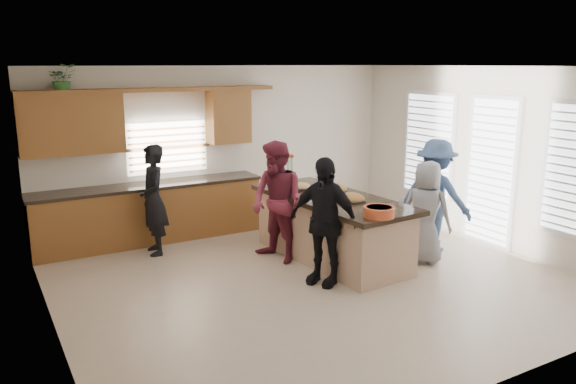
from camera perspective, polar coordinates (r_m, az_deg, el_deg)
floor at (r=7.69m, az=2.58°, el=-8.71°), size 6.50×6.50×0.00m
room_shell at (r=7.21m, az=2.73°, el=5.47°), size 6.52×6.02×2.81m
back_cabinetry at (r=9.28m, az=-14.28°, el=0.57°), size 4.08×0.66×2.46m
right_wall_glazing at (r=9.32m, az=20.13°, el=2.92°), size 0.06×4.00×2.25m
island at (r=8.29m, az=4.46°, el=-3.80°), size 1.33×2.77×0.95m
platter_front at (r=7.91m, az=6.42°, el=-0.73°), size 0.43×0.43×0.18m
platter_mid at (r=8.52m, az=4.77°, el=0.29°), size 0.41×0.41×0.17m
platter_back at (r=8.64m, az=1.35°, el=0.51°), size 0.33×0.33×0.13m
salad_bowl at (r=7.14m, az=9.23°, el=-1.95°), size 0.39×0.39×0.13m
clear_cup at (r=7.71m, az=11.41°, el=-1.12°), size 0.07×0.07×0.10m
plate_stack at (r=8.87m, az=0.33°, el=0.83°), size 0.19×0.19×0.05m
flower_vase at (r=9.16m, az=0.21°, el=2.57°), size 0.14×0.14×0.44m
potted_plant at (r=8.94m, az=-21.94°, el=10.61°), size 0.39×0.34×0.43m
woman_left_back at (r=8.65m, az=-13.51°, el=-0.80°), size 0.45×0.64×1.67m
woman_left_mid at (r=8.08m, az=-1.10°, el=-1.05°), size 0.86×0.99×1.76m
woman_left_front at (r=7.27m, az=3.63°, el=-2.98°), size 0.82×1.07×1.69m
woman_right_back at (r=8.84m, az=14.71°, el=-0.36°), size 1.04×1.28×1.73m
woman_right_front at (r=8.32m, az=13.83°, el=-1.99°), size 0.74×0.86×1.50m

